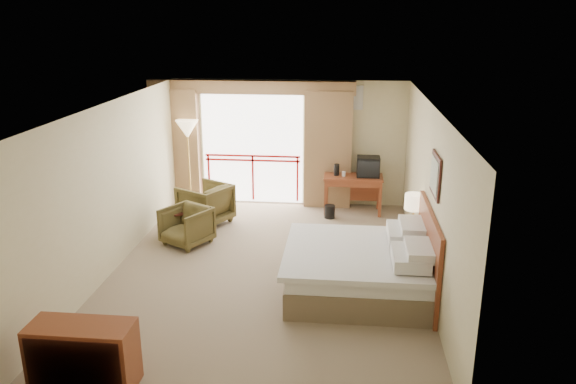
# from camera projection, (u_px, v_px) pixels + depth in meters

# --- Properties ---
(floor) EXTENTS (7.00, 7.00, 0.00)m
(floor) POSITION_uv_depth(u_px,v_px,m) (268.00, 269.00, 9.21)
(floor) COLOR #7E6D55
(floor) RESTS_ON ground
(ceiling) EXTENTS (7.00, 7.00, 0.00)m
(ceiling) POSITION_uv_depth(u_px,v_px,m) (266.00, 105.00, 8.40)
(ceiling) COLOR white
(ceiling) RESTS_ON wall_back
(wall_back) EXTENTS (5.00, 0.00, 5.00)m
(wall_back) POSITION_uv_depth(u_px,v_px,m) (289.00, 143.00, 12.12)
(wall_back) COLOR beige
(wall_back) RESTS_ON ground
(wall_front) EXTENTS (5.00, 0.00, 5.00)m
(wall_front) POSITION_uv_depth(u_px,v_px,m) (218.00, 298.00, 5.48)
(wall_front) COLOR beige
(wall_front) RESTS_ON ground
(wall_left) EXTENTS (0.00, 7.00, 7.00)m
(wall_left) POSITION_uv_depth(u_px,v_px,m) (113.00, 186.00, 9.05)
(wall_left) COLOR beige
(wall_left) RESTS_ON ground
(wall_right) EXTENTS (0.00, 7.00, 7.00)m
(wall_right) POSITION_uv_depth(u_px,v_px,m) (429.00, 196.00, 8.56)
(wall_right) COLOR beige
(wall_right) RESTS_ON ground
(balcony_door) EXTENTS (2.40, 0.00, 2.40)m
(balcony_door) POSITION_uv_depth(u_px,v_px,m) (253.00, 149.00, 12.23)
(balcony_door) COLOR white
(balcony_door) RESTS_ON wall_back
(balcony_railing) EXTENTS (2.09, 0.03, 1.02)m
(balcony_railing) POSITION_uv_depth(u_px,v_px,m) (253.00, 166.00, 12.33)
(balcony_railing) COLOR #A40F0E
(balcony_railing) RESTS_ON wall_back
(curtain_left) EXTENTS (1.00, 0.26, 2.50)m
(curtain_left) POSITION_uv_depth(u_px,v_px,m) (177.00, 146.00, 12.25)
(curtain_left) COLOR brown
(curtain_left) RESTS_ON wall_back
(curtain_right) EXTENTS (1.00, 0.26, 2.50)m
(curtain_right) POSITION_uv_depth(u_px,v_px,m) (328.00, 150.00, 11.93)
(curtain_right) COLOR brown
(curtain_right) RESTS_ON wall_back
(valance) EXTENTS (4.40, 0.22, 0.28)m
(valance) POSITION_uv_depth(u_px,v_px,m) (250.00, 87.00, 11.73)
(valance) COLOR brown
(valance) RESTS_ON wall_back
(hvac_vent) EXTENTS (0.50, 0.04, 0.50)m
(hvac_vent) POSITION_uv_depth(u_px,v_px,m) (351.00, 98.00, 11.67)
(hvac_vent) COLOR silver
(hvac_vent) RESTS_ON wall_back
(bed) EXTENTS (2.13, 2.06, 0.97)m
(bed) POSITION_uv_depth(u_px,v_px,m) (361.00, 268.00, 8.38)
(bed) COLOR brown
(bed) RESTS_ON floor
(headboard) EXTENTS (0.06, 2.10, 1.30)m
(headboard) POSITION_uv_depth(u_px,v_px,m) (428.00, 254.00, 8.21)
(headboard) COLOR maroon
(headboard) RESTS_ON wall_right
(framed_art) EXTENTS (0.04, 0.72, 0.60)m
(framed_art) POSITION_uv_depth(u_px,v_px,m) (435.00, 175.00, 7.84)
(framed_art) COLOR black
(framed_art) RESTS_ON wall_right
(nightstand) EXTENTS (0.43, 0.51, 0.60)m
(nightstand) POSITION_uv_depth(u_px,v_px,m) (412.00, 245.00, 9.45)
(nightstand) COLOR maroon
(nightstand) RESTS_ON floor
(table_lamp) EXTENTS (0.32, 0.32, 0.56)m
(table_lamp) POSITION_uv_depth(u_px,v_px,m) (414.00, 202.00, 9.27)
(table_lamp) COLOR tan
(table_lamp) RESTS_ON nightstand
(phone) EXTENTS (0.21, 0.19, 0.08)m
(phone) POSITION_uv_depth(u_px,v_px,m) (411.00, 229.00, 9.21)
(phone) COLOR black
(phone) RESTS_ON nightstand
(desk) EXTENTS (1.22, 0.59, 0.80)m
(desk) POSITION_uv_depth(u_px,v_px,m) (353.00, 183.00, 11.77)
(desk) COLOR maroon
(desk) RESTS_ON floor
(tv) EXTENTS (0.46, 0.37, 0.42)m
(tv) POSITION_uv_depth(u_px,v_px,m) (368.00, 167.00, 11.57)
(tv) COLOR black
(tv) RESTS_ON desk
(coffee_maker) EXTENTS (0.13, 0.13, 0.25)m
(coffee_maker) POSITION_uv_depth(u_px,v_px,m) (337.00, 170.00, 11.66)
(coffee_maker) COLOR black
(coffee_maker) RESTS_ON desk
(cup) EXTENTS (0.09, 0.09, 0.11)m
(cup) POSITION_uv_depth(u_px,v_px,m) (344.00, 174.00, 11.62)
(cup) COLOR white
(cup) RESTS_ON desk
(wastebasket) EXTENTS (0.22, 0.22, 0.27)m
(wastebasket) POSITION_uv_depth(u_px,v_px,m) (330.00, 212.00, 11.52)
(wastebasket) COLOR black
(wastebasket) RESTS_ON floor
(armchair_far) EXTENTS (1.19, 1.18, 0.80)m
(armchair_far) POSITION_uv_depth(u_px,v_px,m) (206.00, 223.00, 11.28)
(armchair_far) COLOR #43391C
(armchair_far) RESTS_ON floor
(armchair_near) EXTENTS (1.03, 1.04, 0.70)m
(armchair_near) POSITION_uv_depth(u_px,v_px,m) (188.00, 244.00, 10.25)
(armchair_near) COLOR #43391C
(armchair_near) RESTS_ON floor
(side_table) EXTENTS (0.45, 0.45, 0.49)m
(side_table) POSITION_uv_depth(u_px,v_px,m) (176.00, 219.00, 10.54)
(side_table) COLOR black
(side_table) RESTS_ON floor
(book) EXTENTS (0.29, 0.30, 0.02)m
(book) POSITION_uv_depth(u_px,v_px,m) (175.00, 211.00, 10.49)
(book) COLOR white
(book) RESTS_ON side_table
(floor_lamp) EXTENTS (0.48, 0.48, 1.88)m
(floor_lamp) POSITION_uv_depth(u_px,v_px,m) (187.00, 132.00, 11.86)
(floor_lamp) COLOR tan
(floor_lamp) RESTS_ON floor
(dresser) EXTENTS (1.15, 0.49, 0.77)m
(dresser) POSITION_uv_depth(u_px,v_px,m) (83.00, 356.00, 6.22)
(dresser) COLOR maroon
(dresser) RESTS_ON floor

